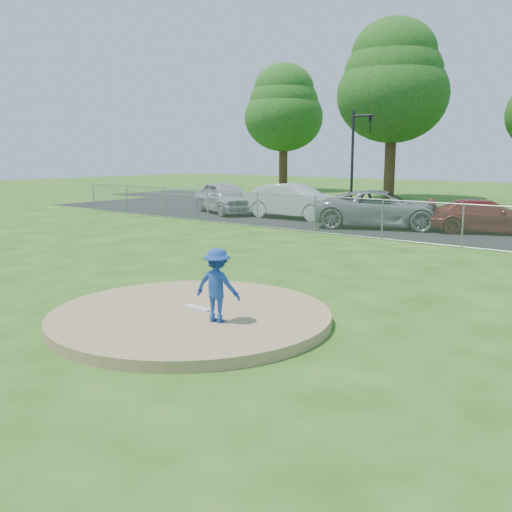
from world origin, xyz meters
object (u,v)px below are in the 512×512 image
at_px(parked_car_gray, 382,209).
at_px(parked_car_darkred, 486,216).
at_px(tree_far_left, 284,108).
at_px(parked_car_white, 294,201).
at_px(parked_car_silver, 225,197).
at_px(traffic_signal_left, 356,151).
at_px(pitcher, 217,285).
at_px(tree_left, 393,81).
at_px(traffic_cone, 354,219).

distance_m(parked_car_gray, parked_car_darkred, 4.23).
distance_m(tree_far_left, parked_car_white, 22.74).
bearing_deg(parked_car_silver, parked_car_darkred, -61.86).
bearing_deg(traffic_signal_left, parked_car_silver, -123.53).
height_order(traffic_signal_left, pitcher, traffic_signal_left).
distance_m(traffic_signal_left, pitcher, 24.30).
xyz_separation_m(tree_far_left, traffic_signal_left, (13.24, -11.00, -3.70)).
relative_size(pitcher, parked_car_silver, 0.27).
height_order(tree_left, parked_car_gray, tree_left).
bearing_deg(parked_car_silver, tree_left, 17.13).
xyz_separation_m(parked_car_white, parked_car_gray, (4.98, -0.46, -0.05)).
bearing_deg(parked_car_gray, parked_car_silver, 64.95).
distance_m(parked_car_silver, parked_car_white, 4.46).
relative_size(tree_left, traffic_signal_left, 2.24).
xyz_separation_m(parked_car_silver, parked_car_gray, (9.44, -0.27, -0.05)).
distance_m(tree_far_left, tree_left, 11.24).
bearing_deg(parked_car_gray, pitcher, 172.87).
height_order(tree_far_left, pitcher, tree_far_left).
distance_m(parked_car_white, parked_car_gray, 5.00).
relative_size(traffic_signal_left, parked_car_gray, 0.97).
xyz_separation_m(tree_left, traffic_signal_left, (2.24, -9.00, -4.88)).
bearing_deg(tree_left, parked_car_white, -81.13).
xyz_separation_m(traffic_signal_left, parked_car_white, (0.15, -6.31, -2.50)).
height_order(traffic_cone, parked_car_white, parked_car_white).
bearing_deg(tree_far_left, traffic_signal_left, -39.73).
bearing_deg(tree_left, pitcher, -69.16).
height_order(traffic_signal_left, parked_car_white, traffic_signal_left).
xyz_separation_m(traffic_cone, parked_car_white, (-3.88, 0.89, 0.52)).
bearing_deg(traffic_signal_left, tree_far_left, 140.27).
relative_size(parked_car_silver, parked_car_white, 0.97).
bearing_deg(traffic_cone, pitcher, -69.49).
bearing_deg(pitcher, parked_car_gray, -87.31).
bearing_deg(parked_car_white, tree_far_left, 35.30).
bearing_deg(pitcher, parked_car_silver, -61.95).
bearing_deg(pitcher, tree_left, -82.74).
xyz_separation_m(tree_far_left, tree_left, (11.00, -2.00, 1.18)).
bearing_deg(parked_car_white, pitcher, -151.57).
xyz_separation_m(pitcher, traffic_cone, (-5.60, 14.98, -0.53)).
distance_m(tree_left, parked_car_white, 17.16).
bearing_deg(parked_car_darkred, tree_far_left, 30.97).
xyz_separation_m(traffic_signal_left, parked_car_darkred, (9.22, -5.69, -2.68)).
height_order(parked_car_white, parked_car_gray, parked_car_white).
height_order(tree_left, parked_car_silver, tree_left).
height_order(parked_car_silver, parked_car_darkred, parked_car_silver).
bearing_deg(tree_far_left, parked_car_darkred, -36.62).
xyz_separation_m(traffic_signal_left, parked_car_gray, (5.13, -6.77, -2.55)).
bearing_deg(traffic_cone, parked_car_white, 167.10).
distance_m(pitcher, parked_car_darkred, 16.49).
relative_size(tree_far_left, parked_car_white, 2.08).
height_order(parked_car_silver, parked_car_gray, parked_car_silver).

